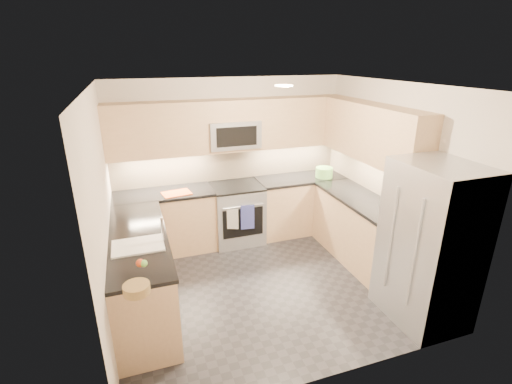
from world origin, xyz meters
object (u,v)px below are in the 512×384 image
object	(u,v)px
gas_range	(237,214)
refrigerator	(430,245)
microwave	(233,134)
fruit_basket	(137,289)
cutting_board	(177,193)
utensil_bowl	(324,172)

from	to	relation	value
gas_range	refrigerator	size ratio (longest dim) A/B	0.51
microwave	fruit_basket	distance (m)	3.00
refrigerator	cutting_board	distance (m)	3.32
utensil_bowl	fruit_basket	size ratio (longest dim) A/B	1.24
refrigerator	fruit_basket	distance (m)	2.99
microwave	cutting_board	size ratio (longest dim) A/B	1.94
cutting_board	fruit_basket	xyz separation A→B (m)	(-0.63, -2.26, 0.03)
microwave	refrigerator	distance (m)	3.04
microwave	cutting_board	distance (m)	1.20
microwave	fruit_basket	xyz separation A→B (m)	(-1.54, -2.48, -0.72)
gas_range	fruit_basket	distance (m)	2.86
microwave	refrigerator	xyz separation A→B (m)	(1.45, -2.55, -0.80)
utensil_bowl	cutting_board	world-z (taller)	utensil_bowl
refrigerator	cutting_board	bearing A→B (deg)	135.38
fruit_basket	gas_range	bearing A→B (deg)	56.76
refrigerator	fruit_basket	bearing A→B (deg)	178.60
microwave	fruit_basket	world-z (taller)	microwave
gas_range	fruit_basket	bearing A→B (deg)	-123.24
cutting_board	fruit_basket	size ratio (longest dim) A/B	1.76
gas_range	fruit_basket	world-z (taller)	fruit_basket
utensil_bowl	cutting_board	bearing A→B (deg)	179.94
utensil_bowl	gas_range	bearing A→B (deg)	176.28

